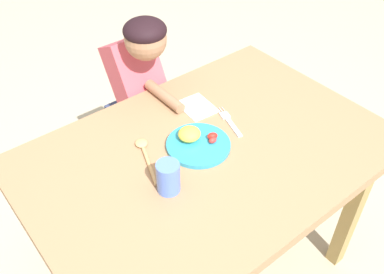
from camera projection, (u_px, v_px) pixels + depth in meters
ground_plane at (204, 271)px, 1.94m from camera, size 8.00×8.00×0.00m
dining_table at (208, 168)px, 1.50m from camera, size 1.22×0.84×0.76m
plate at (197, 142)px, 1.45m from camera, size 0.22×0.22×0.06m
fork at (230, 122)px, 1.55m from camera, size 0.07×0.18×0.01m
spoon at (145, 153)px, 1.42m from camera, size 0.10×0.22×0.01m
drinking_cup at (168, 177)px, 1.27m from camera, size 0.07×0.07×0.11m
person at (139, 116)px, 1.91m from camera, size 0.20×0.44×1.05m
napkin at (197, 107)px, 1.62m from camera, size 0.12×0.15×0.00m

